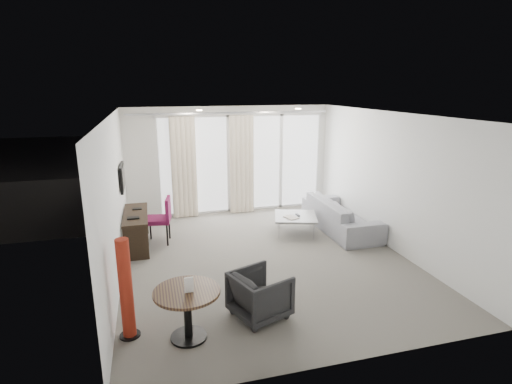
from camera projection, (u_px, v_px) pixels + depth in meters
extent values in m
cube|color=#656158|center=(265.00, 258.00, 7.33)|extent=(5.00, 6.00, 0.00)
cube|color=white|center=(265.00, 114.00, 6.66)|extent=(5.00, 6.00, 0.00)
cube|color=silver|center=(115.00, 200.00, 6.36)|extent=(0.00, 6.00, 2.60)
cube|color=silver|center=(390.00, 181.00, 7.63)|extent=(0.00, 6.00, 2.60)
cube|color=silver|center=(346.00, 258.00, 4.20)|extent=(5.00, 0.00, 2.60)
cylinder|color=#FFE0B2|center=(199.00, 110.00, 7.93)|extent=(0.12, 0.12, 0.02)
cylinder|color=#FFE0B2|center=(298.00, 109.00, 8.46)|extent=(0.12, 0.12, 0.02)
cylinder|color=maroon|center=(126.00, 289.00, 4.88)|extent=(0.33, 0.33, 1.31)
imported|color=black|center=(260.00, 295.00, 5.40)|extent=(0.90, 0.89, 0.64)
imported|color=gray|center=(340.00, 215.00, 8.72)|extent=(0.90, 2.30, 0.67)
cube|color=#4D4D50|center=(231.00, 197.00, 11.62)|extent=(5.60, 3.00, 0.12)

